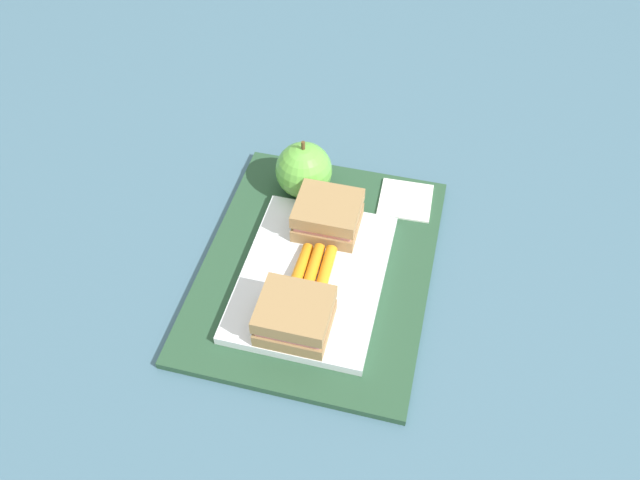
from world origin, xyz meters
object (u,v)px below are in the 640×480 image
at_px(sandwich_half_right, 328,215).
at_px(carrot_sticks_bundle, 313,271).
at_px(paper_napkin, 406,200).
at_px(apple, 304,170).
at_px(food_tray, 313,277).
at_px(sandwich_half_left, 295,316).

bearing_deg(sandwich_half_right, carrot_sticks_bundle, -179.65).
distance_m(carrot_sticks_bundle, paper_napkin, 0.18).
distance_m(sandwich_half_right, apple, 0.08).
distance_m(food_tray, carrot_sticks_bundle, 0.01).
xyz_separation_m(sandwich_half_right, paper_napkin, (0.08, -0.09, -0.03)).
bearing_deg(sandwich_half_left, sandwich_half_right, 0.00).
bearing_deg(apple, paper_napkin, -84.29).
bearing_deg(apple, sandwich_half_left, -167.56).
bearing_deg(paper_napkin, apple, 95.71).
relative_size(food_tray, carrot_sticks_bundle, 2.99).
height_order(sandwich_half_left, apple, apple).
bearing_deg(food_tray, paper_napkin, -29.15).
bearing_deg(carrot_sticks_bundle, sandwich_half_right, 0.35).
height_order(sandwich_half_left, paper_napkin, sandwich_half_left).
xyz_separation_m(sandwich_half_right, apple, (0.07, 0.05, 0.00)).
bearing_deg(paper_napkin, sandwich_half_right, 132.58).
distance_m(sandwich_half_right, carrot_sticks_bundle, 0.08).
bearing_deg(paper_napkin, sandwich_half_left, 159.45).
bearing_deg(food_tray, apple, 18.69).
distance_m(apple, paper_napkin, 0.14).
bearing_deg(paper_napkin, food_tray, 150.85).
xyz_separation_m(food_tray, apple, (0.15, 0.05, 0.03)).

